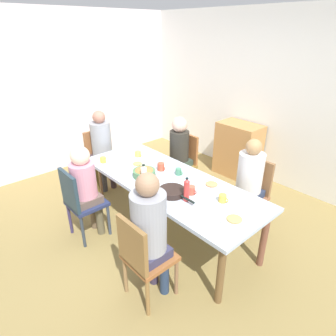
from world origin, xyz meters
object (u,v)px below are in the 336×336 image
at_px(cup_5, 223,198).
at_px(chair_2, 143,255).
at_px(serving_pan, 172,192).
at_px(cup_2, 179,172).
at_px(plate_1, 212,185).
at_px(plate_0, 138,164).
at_px(bottle_0, 144,173).
at_px(cup_0, 161,167).
at_px(dining_table, 168,185).
at_px(cup_1, 103,160).
at_px(person_3, 179,149).
at_px(cup_3, 138,154).
at_px(person_2, 150,228).
at_px(person_0, 85,184).
at_px(bowl_0, 144,172).
at_px(bottle_1, 187,190).
at_px(chair_1, 251,191).
at_px(chair_4, 101,156).
at_px(plate_2, 234,220).
at_px(cup_4, 191,190).
at_px(side_cabinet, 238,150).
at_px(chair_0, 80,201).
at_px(person_1, 249,178).
at_px(chair_3, 183,160).

bearing_deg(cup_5, chair_2, -97.31).
distance_m(serving_pan, cup_2, 0.45).
relative_size(plate_1, serving_pan, 0.54).
height_order(plate_0, plate_1, same).
bearing_deg(bottle_0, plate_1, 39.33).
bearing_deg(chair_2, cup_0, 131.91).
height_order(dining_table, plate_0, plate_0).
bearing_deg(cup_1, serving_pan, 6.19).
distance_m(person_3, cup_5, 1.46).
xyz_separation_m(chair_2, cup_3, (-1.36, 0.97, 0.25)).
relative_size(person_2, plate_1, 5.21).
height_order(person_0, bowl_0, person_0).
bearing_deg(cup_5, bottle_1, -136.09).
xyz_separation_m(person_0, chair_1, (1.19, 1.57, -0.18)).
bearing_deg(chair_4, plate_2, -1.82).
distance_m(chair_4, plate_2, 2.57).
relative_size(dining_table, chair_1, 2.64).
distance_m(cup_1, cup_4, 1.34).
distance_m(cup_5, side_cabinet, 2.15).
height_order(dining_table, bowl_0, bowl_0).
xyz_separation_m(chair_0, person_2, (1.19, 0.09, 0.25)).
distance_m(person_1, bottle_0, 1.23).
bearing_deg(chair_1, person_0, -127.18).
height_order(cup_0, cup_4, cup_0).
relative_size(plate_2, bottle_1, 0.99).
height_order(dining_table, chair_0, chair_0).
xyz_separation_m(cup_0, cup_2, (0.23, 0.08, -0.01)).
xyz_separation_m(plate_2, side_cabinet, (-1.37, 2.00, -0.29)).
relative_size(person_1, bowl_0, 4.49).
xyz_separation_m(chair_3, serving_pan, (0.86, -1.01, 0.24)).
xyz_separation_m(bowl_0, cup_3, (-0.51, 0.29, -0.01)).
bearing_deg(serving_pan, person_2, -59.76).
bearing_deg(cup_1, dining_table, 18.65).
bearing_deg(chair_2, chair_4, 159.01).
height_order(person_1, bottle_1, person_1).
height_order(serving_pan, cup_0, cup_0).
bearing_deg(plate_0, chair_2, -35.04).
bearing_deg(person_2, cup_4, 105.40).
bearing_deg(cup_3, cup_2, 2.70).
height_order(chair_0, person_3, person_3).
bearing_deg(bottle_1, chair_2, -78.04).
height_order(chair_4, bowl_0, chair_4).
bearing_deg(serving_pan, cup_5, 31.80).
bearing_deg(cup_5, cup_4, -158.39).
xyz_separation_m(person_3, cup_2, (0.58, -0.56, 0.05)).
xyz_separation_m(chair_4, cup_4, (1.97, -0.03, 0.26)).
relative_size(chair_3, bowl_0, 3.38).
height_order(plate_1, cup_1, cup_1).
relative_size(cup_0, cup_5, 1.08).
bearing_deg(cup_2, serving_pan, -52.14).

